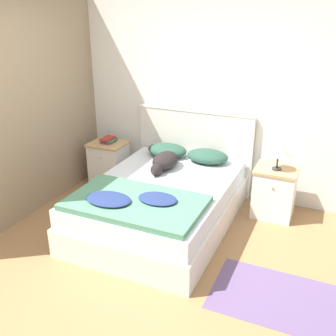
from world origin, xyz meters
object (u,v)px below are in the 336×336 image
nightstand_right (274,192)px  table_lamp (279,149)px  pillow_right (207,156)px  dog (164,162)px  pillow_left (167,150)px  bed (161,204)px  nightstand_left (109,163)px  book_stack (108,140)px

nightstand_right → table_lamp: 0.54m
pillow_right → dog: (-0.40, -0.40, 0.01)m
pillow_left → pillow_right: (0.54, 0.00, 0.00)m
dog → pillow_left: bearing=109.6°
bed → nightstand_left: nightstand_left is taller
nightstand_left → nightstand_right: (2.26, 0.00, 0.00)m
book_stack → pillow_left: bearing=2.7°
nightstand_right → pillow_right: (-0.86, 0.06, 0.30)m
nightstand_right → book_stack: (-2.26, 0.02, 0.33)m
nightstand_left → pillow_left: pillow_left is taller
bed → book_stack: book_stack is taller
bed → nightstand_left: (-1.13, 0.74, 0.05)m
pillow_right → bed: bearing=-108.9°
pillow_left → dog: size_ratio=0.83×
nightstand_right → table_lamp: (0.00, -0.03, 0.54)m
bed → pillow_right: bearing=71.1°
bed → book_stack: size_ratio=8.95×
bed → nightstand_right: size_ratio=3.42×
nightstand_left → dog: 1.10m
pillow_right → dog: bearing=-134.7°
bed → pillow_right: 0.91m
book_stack → table_lamp: bearing=-1.2°
table_lamp → nightstand_left: bearing=179.3°
pillow_left → pillow_right: bearing=0.0°
bed → pillow_right: (0.27, 0.79, 0.34)m
pillow_left → table_lamp: 1.42m
nightstand_left → table_lamp: 2.32m
pillow_right → book_stack: 1.40m
pillow_right → dog: 0.57m
book_stack → bed: bearing=-33.8°
nightstand_left → pillow_left: bearing=4.0°
pillow_left → table_lamp: bearing=-3.5°
bed → nightstand_right: 1.35m
bed → table_lamp: size_ratio=6.25×
pillow_right → pillow_left: bearing=180.0°
dog → book_stack: dog is taller
pillow_left → dog: (0.14, -0.40, 0.01)m
nightstand_left → pillow_right: 1.43m
nightstand_left → pillow_right: (1.40, 0.06, 0.30)m
bed → nightstand_left: 1.35m
pillow_left → table_lamp: table_lamp is taller
pillow_right → table_lamp: table_lamp is taller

